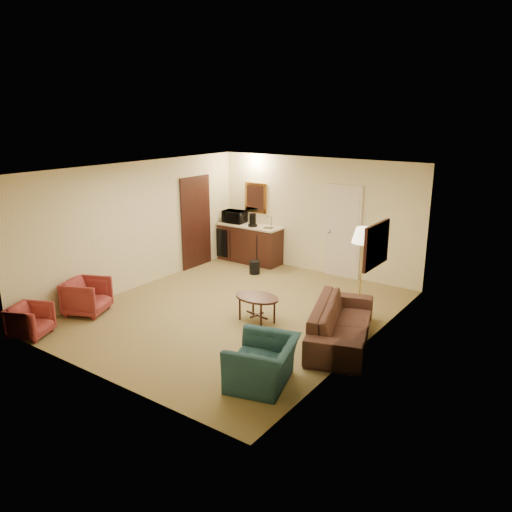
{
  "coord_description": "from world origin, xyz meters",
  "views": [
    {
      "loc": [
        5.26,
        -6.81,
        3.53
      ],
      "look_at": [
        0.1,
        0.5,
        0.95
      ],
      "focal_mm": 35.0,
      "sensor_mm": 36.0,
      "label": 1
    }
  ],
  "objects": [
    {
      "name": "room_walls",
      "position": [
        -0.1,
        0.77,
        1.72
      ],
      "size": [
        5.02,
        6.01,
        2.61
      ],
      "color": "beige",
      "rests_on": "ground"
    },
    {
      "name": "wetbar_cabinet",
      "position": [
        -1.65,
        2.72,
        0.46
      ],
      "size": [
        1.64,
        0.58,
        0.92
      ],
      "primitive_type": "cube",
      "color": "#361411",
      "rests_on": "ground"
    },
    {
      "name": "microwave",
      "position": [
        -2.12,
        2.73,
        1.11
      ],
      "size": [
        0.57,
        0.34,
        0.37
      ],
      "primitive_type": "imported",
      "rotation": [
        0.0,
        0.0,
        0.07
      ],
      "color": "black",
      "rests_on": "wetbar_cabinet"
    },
    {
      "name": "coffee_table",
      "position": [
        0.6,
        -0.18,
        0.23
      ],
      "size": [
        0.9,
        0.69,
        0.47
      ],
      "primitive_type": "cube",
      "rotation": [
        0.0,
        0.0,
        -0.18
      ],
      "color": "black",
      "rests_on": "ground"
    },
    {
      "name": "sofa",
      "position": [
        2.15,
        -0.04,
        0.42
      ],
      "size": [
        1.29,
        2.25,
        0.85
      ],
      "primitive_type": "imported",
      "rotation": [
        0.0,
        0.0,
        1.9
      ],
      "color": "black",
      "rests_on": "ground"
    },
    {
      "name": "rose_chair_near",
      "position": [
        -2.14,
        -1.65,
        0.36
      ],
      "size": [
        0.87,
        0.9,
        0.71
      ],
      "primitive_type": "imported",
      "rotation": [
        0.0,
        0.0,
        1.99
      ],
      "color": "#9A3532",
      "rests_on": "ground"
    },
    {
      "name": "rose_chair_far",
      "position": [
        -2.07,
        -2.8,
        0.3
      ],
      "size": [
        0.73,
        0.75,
        0.59
      ],
      "primitive_type": "imported",
      "rotation": [
        0.0,
        0.0,
        2.0
      ],
      "color": "#9A3532",
      "rests_on": "ground"
    },
    {
      "name": "ground",
      "position": [
        0.0,
        0.0,
        0.0
      ],
      "size": [
        6.0,
        6.0,
        0.0
      ],
      "primitive_type": "plane",
      "color": "olive",
      "rests_on": "ground"
    },
    {
      "name": "teal_armchair",
      "position": [
        1.87,
        -1.85,
        0.42
      ],
      "size": [
        0.87,
        1.1,
        0.84
      ],
      "primitive_type": "imported",
      "rotation": [
        0.0,
        0.0,
        -1.29
      ],
      "color": "#1B4045",
      "rests_on": "ground"
    },
    {
      "name": "waste_bin",
      "position": [
        -1.0,
        2.0,
        0.15
      ],
      "size": [
        0.31,
        0.31,
        0.3
      ],
      "primitive_type": "cylinder",
      "rotation": [
        0.0,
        0.0,
        -0.38
      ],
      "color": "black",
      "rests_on": "ground"
    },
    {
      "name": "coffee_maker",
      "position": [
        -1.5,
        2.62,
        1.08
      ],
      "size": [
        0.2,
        0.2,
        0.31
      ],
      "primitive_type": "cylinder",
      "rotation": [
        0.0,
        0.0,
        0.2
      ],
      "color": "black",
      "rests_on": "wetbar_cabinet"
    },
    {
      "name": "floor_lamp",
      "position": [
        1.81,
        1.43,
        0.78
      ],
      "size": [
        0.52,
        0.52,
        1.56
      ],
      "primitive_type": "cube",
      "rotation": [
        0.0,
        0.0,
        -0.3
      ],
      "color": "gold",
      "rests_on": "ground"
    }
  ]
}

